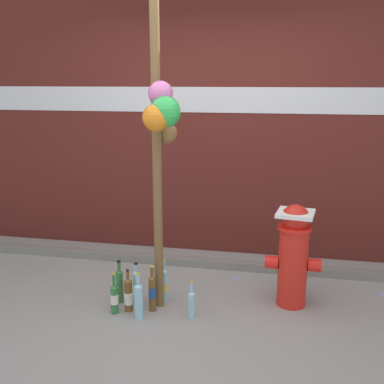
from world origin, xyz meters
The scene contains 16 objects.
ground_plane centered at (0.00, 0.00, 0.00)m, with size 14.00×14.00×0.00m, color gray.
building_wall centered at (0.00, 1.82, 1.85)m, with size 10.00×0.21×3.71m.
curb_strip centered at (0.00, 1.28, 0.04)m, with size 8.00×0.12×0.08m, color slate.
memorial_post centered at (-0.16, 0.35, 1.85)m, with size 0.55×0.52×3.07m.
fire_hydrant centered at (0.88, 0.63, 0.46)m, with size 0.46×0.33×0.87m.
bottle_0 centered at (-0.55, 0.39, 0.16)m, with size 0.06×0.06×0.38m.
bottle_1 centered at (-0.43, 0.25, 0.14)m, with size 0.07×0.07×0.36m.
bottle_2 centered at (-0.31, 0.15, 0.16)m, with size 0.07×0.07×0.38m.
bottle_3 centered at (0.10, 0.26, 0.12)m, with size 0.06×0.06×0.30m.
bottle_4 centered at (-0.19, 0.50, 0.14)m, with size 0.07×0.07×0.37m.
bottle_5 centered at (-0.24, 0.30, 0.17)m, with size 0.06×0.06×0.39m.
bottle_6 centered at (-0.53, 0.20, 0.13)m, with size 0.06×0.06×0.35m.
bottle_7 centered at (-0.38, 0.34, 0.16)m, with size 0.06×0.06×0.39m.
litter_0 centered at (1.10, 1.38, 0.00)m, with size 0.09×0.12×0.01m, color silver.
litter_1 centered at (0.38, 1.04, 0.00)m, with size 0.12×0.06×0.01m, color #8C99B2.
litter_2 centered at (1.67, 0.95, 0.00)m, with size 0.07×0.07×0.01m, color #8C99B2.
Camera 1 is at (0.74, -3.00, 1.84)m, focal length 42.85 mm.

